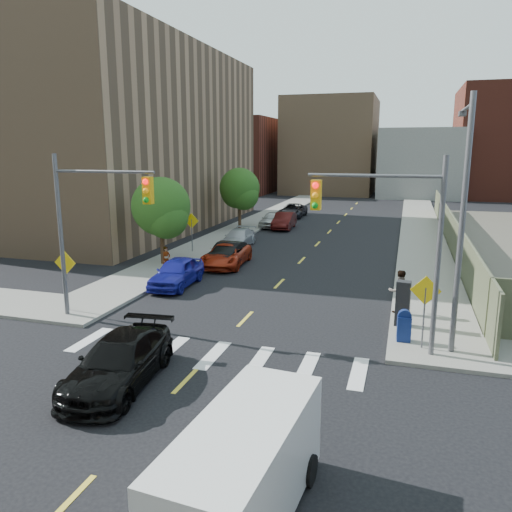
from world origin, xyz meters
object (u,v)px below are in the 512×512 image
Objects in this scene: pedestrian_west at (166,259)px; payphone at (403,303)px; parked_car_blue at (177,272)px; parked_car_grey at (293,211)px; parked_car_silver at (238,238)px; parked_car_black at (227,254)px; pedestrian_east at (399,292)px; parked_car_red at (226,255)px; mailbox at (404,326)px; black_sedan at (119,362)px; parked_car_maroon at (284,221)px; parked_car_white at (272,220)px; cargo_van at (247,465)px.

payphone is at bearing -91.09° from pedestrian_west.
parked_car_grey is at bearing 87.84° from parked_car_blue.
parked_car_blue is 11.34m from parked_car_silver.
parked_car_black is 2.26× the size of pedestrian_east.
parked_car_red is (0.00, -0.20, -0.01)m from parked_car_black.
parked_car_grey is 35.36m from mailbox.
black_sedan is at bearing 34.26° from pedestrian_east.
pedestrian_east is (8.15, 9.25, 0.36)m from black_sedan.
pedestrian_east is at bearing -67.44° from parked_car_maroon.
black_sedan is at bearing -88.60° from parked_car_maroon.
parked_car_black is at bearing -83.82° from parked_car_white.
pedestrian_east reaches higher than parked_car_red.
payphone is (8.31, 7.63, 0.33)m from black_sedan.
parked_car_white is at bearing 152.48° from parked_car_maroon.
black_sedan reaches higher than mailbox.
black_sedan reaches higher than parked_car_white.
parked_car_maroon is 2.97× the size of pedestrian_west.
parked_car_red is 15.29m from parked_car_maroon.
pedestrian_west is (-4.91, 12.91, 0.16)m from black_sedan.
cargo_van is (9.17, -26.43, 0.50)m from parked_car_silver.
payphone is (11.65, -31.62, 0.37)m from parked_car_grey.
parked_car_black is (0.90, 5.40, -0.05)m from parked_car_blue.
parked_car_silver is at bearing 89.71° from parked_car_blue.
black_sedan is (2.35, -16.22, 0.04)m from parked_car_black.
parked_car_maroon is 18.57m from pedestrian_west.
payphone reaches higher than parked_car_grey.
pedestrian_west is (-2.56, -3.31, 0.20)m from parked_car_black.
mailbox is (10.76, -10.13, 0.05)m from parked_car_red.
parked_car_silver is 9.25m from parked_car_maroon.
parked_car_black is at bearing -47.95° from pedestrian_east.
parked_car_black is 2.33× the size of payphone.
cargo_van is at bearing -80.42° from parked_car_maroon.
parked_car_white is 2.77× the size of pedestrian_west.
pedestrian_east is at bearing 42.73° from black_sedan.
parked_car_blue is at bearing -120.97° from pedestrian_west.
parked_car_black is 23.05m from parked_car_grey.
pedestrian_west is (-10.43, 17.19, -0.23)m from cargo_van.
cargo_van is at bearing -97.60° from payphone.
parked_car_black is at bearing 146.75° from payphone.
parked_car_blue reaches higher than parked_car_silver.
parked_car_white is at bearing 90.69° from parked_car_red.
parked_car_blue is 21.09m from parked_car_white.
parked_car_red is at bearing 92.45° from black_sedan.
cargo_van reaches higher than black_sedan.
parked_car_blue is at bearing -87.46° from parked_car_white.
black_sedan reaches higher than parked_car_black.
cargo_van reaches higher than parked_car_black.
parked_car_blue reaches higher than parked_car_white.
payphone is at bearing 81.45° from pedestrian_east.
pedestrian_west is at bearing 126.06° from cargo_van.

